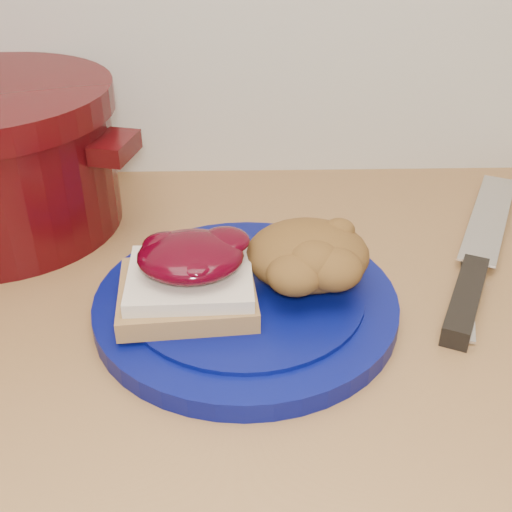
{
  "coord_description": "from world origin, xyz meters",
  "views": [
    {
      "loc": [
        0.01,
        0.99,
        1.27
      ],
      "look_at": [
        0.02,
        1.5,
        0.95
      ],
      "focal_mm": 45.0,
      "sensor_mm": 36.0,
      "label": 1
    }
  ],
  "objects": [
    {
      "name": "plate",
      "position": [
        0.01,
        1.48,
        0.91
      ],
      "size": [
        0.29,
        0.29,
        0.02
      ],
      "primitive_type": "cylinder",
      "rotation": [
        0.0,
        0.0,
        -0.02
      ],
      "color": "#050B52",
      "rests_on": "wood_countertop"
    },
    {
      "name": "stuffing_mound",
      "position": [
        0.07,
        1.49,
        0.95
      ],
      "size": [
        0.12,
        0.1,
        0.06
      ],
      "primitive_type": "ellipsoid",
      "rotation": [
        0.0,
        0.0,
        -0.02
      ],
      "color": "brown",
      "rests_on": "plate"
    },
    {
      "name": "sandwich",
      "position": [
        -0.04,
        1.47,
        0.95
      ],
      "size": [
        0.13,
        0.12,
        0.06
      ],
      "rotation": [
        0.0,
        0.0,
        -0.02
      ],
      "color": "olive",
      "rests_on": "plate"
    },
    {
      "name": "chef_knife",
      "position": [
        0.24,
        1.52,
        0.91
      ],
      "size": [
        0.18,
        0.34,
        0.02
      ],
      "rotation": [
        0.0,
        0.0,
        1.13
      ],
      "color": "black",
      "rests_on": "wood_countertop"
    },
    {
      "name": "butter_knife",
      "position": [
        0.23,
        1.5,
        0.9
      ],
      "size": [
        0.05,
        0.15,
        0.0
      ],
      "primitive_type": "cube",
      "rotation": [
        0.0,
        0.0,
        1.29
      ],
      "color": "silver",
      "rests_on": "wood_countertop"
    }
  ]
}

